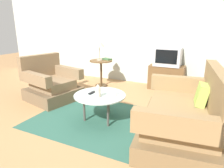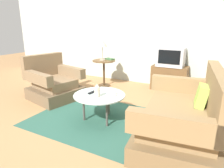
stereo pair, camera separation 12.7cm
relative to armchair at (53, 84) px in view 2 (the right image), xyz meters
The scene contains 15 objects.
ground_plane 1.34m from the armchair, 13.81° to the right, with size 16.00×16.00×0.00m, color #AD7F51.
back_wall 2.60m from the armchair, 57.78° to the left, with size 9.00×0.12×2.70m, color #B2BCB2.
area_rug 1.46m from the armchair, 16.43° to the right, with size 2.13×1.63×0.00m, color #2D5B4C.
armchair is the anchor object (origin of this frame).
couch 2.67m from the armchair, ahead, with size 1.16×1.76×0.96m.
coffee_table 1.44m from the armchair, 16.47° to the right, with size 0.82×0.82×0.43m.
side_table 1.35m from the armchair, 68.30° to the left, with size 0.55×0.55×0.65m.
tv_stand 2.63m from the armchair, 40.50° to the left, with size 0.80×0.43×0.57m.
television 2.66m from the armchair, 40.17° to the left, with size 0.59×0.42×0.42m.
table_lamp 1.50m from the armchair, 68.73° to the left, with size 0.22×0.22×0.50m.
vase 1.51m from the armchair, 19.87° to the right, with size 0.09×0.09×0.20m.
mug 1.67m from the armchair, 12.69° to the right, with size 0.13×0.08×0.10m.
tv_remote_dark 1.30m from the armchair, 18.15° to the right, with size 0.06×0.15×0.02m.
tv_remote_silver 1.37m from the armchair, ahead, with size 0.15×0.10×0.02m.
book 1.54m from the armchair, 66.83° to the left, with size 0.27×0.20×0.04m.
Camera 2 is at (1.68, -2.61, 1.49)m, focal length 31.95 mm.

